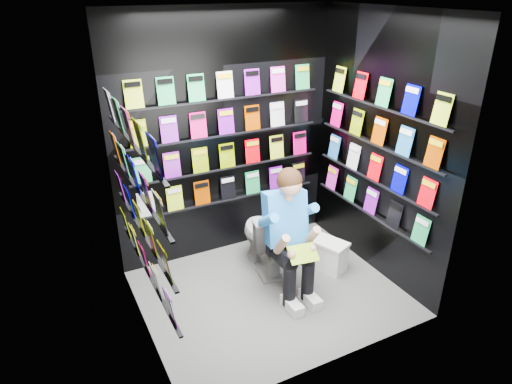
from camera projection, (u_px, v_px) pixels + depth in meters
name	position (u px, v px, depth m)	size (l,w,h in m)	color
floor	(270.00, 293.00, 4.48)	(2.40, 2.40, 0.00)	slate
ceiling	(274.00, 9.00, 3.39)	(2.40, 2.40, 0.00)	white
wall_back	(225.00, 138.00, 4.75)	(2.40, 0.04, 2.60)	black
wall_front	(342.00, 220.00, 3.13)	(2.40, 0.04, 2.60)	black
wall_left	(133.00, 198.00, 3.44)	(0.04, 2.00, 2.60)	black
wall_right	(380.00, 150.00, 4.43)	(0.04, 2.00, 2.60)	black
comics_back	(227.00, 139.00, 4.72)	(2.10, 0.06, 1.37)	#E8036A
comics_left	(137.00, 197.00, 3.45)	(0.06, 1.70, 1.37)	#E8036A
comics_right	(377.00, 150.00, 4.42)	(0.06, 1.70, 1.37)	#E8036A
toilet	(265.00, 237.00, 4.75)	(0.42, 0.75, 0.73)	white
longbox	(327.00, 255.00, 4.82)	(0.22, 0.40, 0.30)	white
longbox_lid	(328.00, 242.00, 4.76)	(0.24, 0.42, 0.03)	white
reader	(284.00, 218.00, 4.27)	(0.52, 0.76, 1.41)	#277FE4
held_comic	(303.00, 254.00, 4.07)	(0.27, 0.01, 0.19)	green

